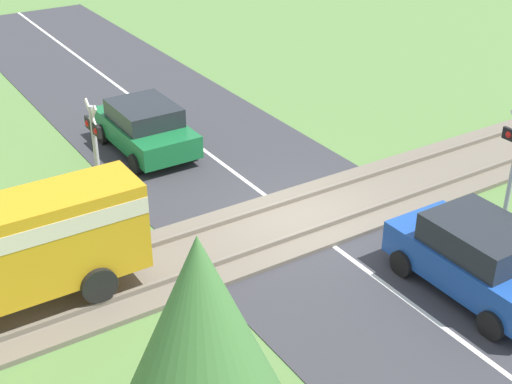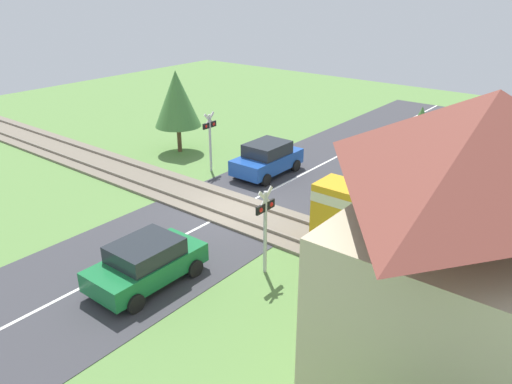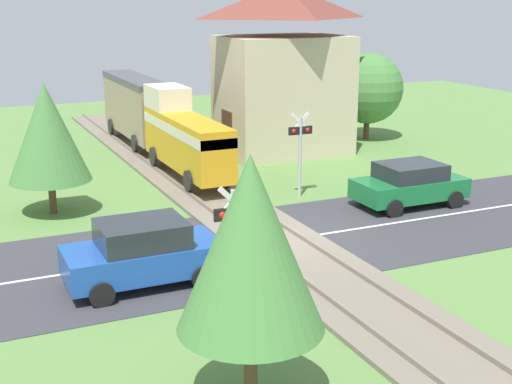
{
  "view_description": "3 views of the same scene",
  "coord_description": "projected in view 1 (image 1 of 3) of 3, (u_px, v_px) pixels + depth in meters",
  "views": [
    {
      "loc": [
        -12.21,
        9.06,
        9.05
      ],
      "look_at": [
        0.0,
        1.27,
        1.2
      ],
      "focal_mm": 50.0,
      "sensor_mm": 36.0,
      "label": 1
    },
    {
      "loc": [
        14.3,
        12.62,
        9.06
      ],
      "look_at": [
        0.0,
        1.27,
        1.2
      ],
      "focal_mm": 35.0,
      "sensor_mm": 36.0,
      "label": 2
    },
    {
      "loc": [
        -8.59,
        -17.61,
        7.01
      ],
      "look_at": [
        0.0,
        1.27,
        1.2
      ],
      "focal_mm": 50.0,
      "sensor_mm": 36.0,
      "label": 3
    }
  ],
  "objects": [
    {
      "name": "car_near_crossing",
      "position": [
        478.0,
        257.0,
        14.73
      ],
      "size": [
        3.83,
        1.97,
        1.64
      ],
      "color": "#1E4CA8",
      "rests_on": "ground_plane"
    },
    {
      "name": "tree_roadside_hedge",
      "position": [
        201.0,
        334.0,
        9.73
      ],
      "size": [
        2.65,
        2.65,
        4.3
      ],
      "color": "brown",
      "rests_on": "ground_plane"
    },
    {
      "name": "crossing_signal_east_approach",
      "position": [
        95.0,
        144.0,
        17.0
      ],
      "size": [
        0.9,
        0.18,
        3.03
      ],
      "color": "#B7B7B7",
      "rests_on": "ground_plane"
    },
    {
      "name": "ground_plane",
      "position": [
        299.0,
        221.0,
        17.64
      ],
      "size": [
        60.0,
        60.0,
        0.0
      ],
      "primitive_type": "plane",
      "color": "#5B8442"
    },
    {
      "name": "track_bed",
      "position": [
        299.0,
        219.0,
        17.61
      ],
      "size": [
        2.8,
        48.0,
        0.24
      ],
      "color": "#756B5B",
      "rests_on": "ground_plane"
    },
    {
      "name": "road_surface",
      "position": [
        299.0,
        221.0,
        17.64
      ],
      "size": [
        48.0,
        6.4,
        0.02
      ],
      "color": "#38383D",
      "rests_on": "ground_plane"
    },
    {
      "name": "car_far_side",
      "position": [
        145.0,
        127.0,
        20.89
      ],
      "size": [
        3.78,
        1.98,
        1.49
      ],
      "color": "#197038",
      "rests_on": "ground_plane"
    }
  ]
}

